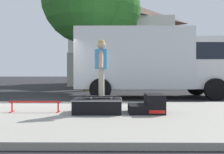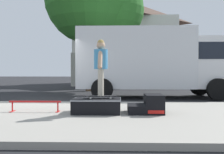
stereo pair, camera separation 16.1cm
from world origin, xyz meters
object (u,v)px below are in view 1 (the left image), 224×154
Objects in this scene: skateboard at (102,96)px; street_tree_main at (92,1)px; grind_rail at (35,104)px; skater_kid at (102,63)px; skate_box at (98,105)px; box_truck at (154,60)px; kicker_ramp at (149,105)px.

skateboard is 0.09× the size of street_tree_main.
skater_kid reaches higher than grind_rail.
skate_box is 0.24m from skateboard.
box_truck reaches higher than skate_box.
street_tree_main is (-1.03, 9.07, 5.02)m from skateboard.
skater_kid reaches higher than skate_box.
skate_box is 5.70m from box_truck.
skate_box is 10.56m from street_tree_main.
skater_kid is at bearing -83.51° from street_tree_main.
box_truck reaches higher than skateboard.
skateboard is 0.56× the size of skater_kid.
box_truck reaches higher than kicker_ramp.
skate_box is 1.28m from kicker_ramp.
skateboard is (0.09, 0.05, 0.22)m from skate_box.
skateboard is at bearing -2.32° from grind_rail.
box_truck is (0.94, 5.07, 1.39)m from kicker_ramp.
street_tree_main is (-0.94, 9.11, 5.24)m from skate_box.
skater_kid is at bearing -112.97° from box_truck.
box_truck is (3.83, 4.95, 1.37)m from grind_rail.
box_truck is at bearing -52.03° from street_tree_main.
grind_rail is 6.41m from box_truck.
street_tree_main is at bearing 127.97° from box_truck.
kicker_ramp is at bearing -2.33° from grind_rail.
street_tree_main is at bearing 96.49° from skateboard.
skater_kid is at bearing 177.66° from kicker_ramp.
skater_kid is 10.03m from street_tree_main.
kicker_ramp is at bearing -2.34° from skater_kid.
skateboard is at bearing -83.51° from street_tree_main.
grind_rail is at bearing 177.67° from kicker_ramp.
kicker_ramp is 1.21m from skateboard.
skate_box is 0.14× the size of street_tree_main.
skater_kid is 5.46m from box_truck.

